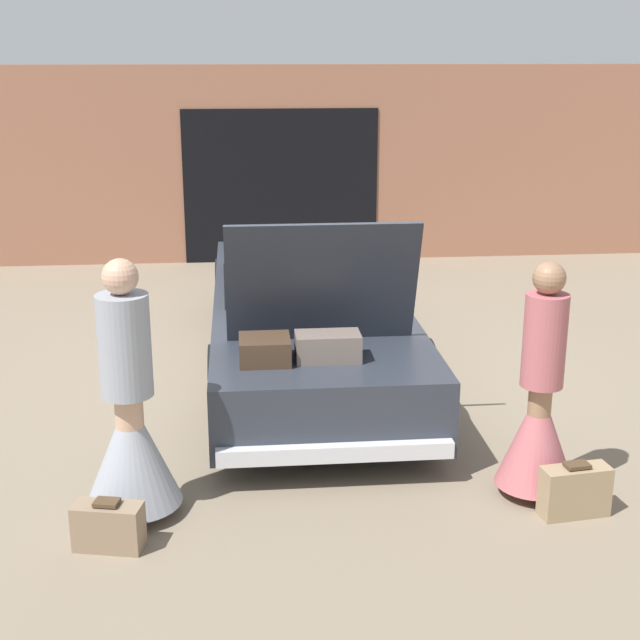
% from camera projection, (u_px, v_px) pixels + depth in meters
% --- Properties ---
extents(ground_plane, '(40.00, 40.00, 0.00)m').
position_uv_depth(ground_plane, '(307.00, 367.00, 8.74)').
color(ground_plane, '#7F705B').
extents(garage_wall_back, '(12.00, 0.14, 2.80)m').
position_uv_depth(garage_wall_back, '(280.00, 166.00, 12.84)').
color(garage_wall_back, '#9E664C').
rests_on(garage_wall_back, ground_plane).
extents(car, '(1.80, 5.11, 1.75)m').
position_uv_depth(car, '(306.00, 313.00, 8.60)').
color(car, '#2D333D').
rests_on(car, ground_plane).
extents(person_left, '(0.64, 0.64, 1.75)m').
position_uv_depth(person_left, '(130.00, 427.00, 5.81)').
color(person_left, tan).
rests_on(person_left, ground_plane).
extents(person_right, '(0.55, 0.55, 1.67)m').
position_uv_depth(person_right, '(539.00, 414.00, 6.08)').
color(person_right, '#997051').
rests_on(person_right, ground_plane).
extents(suitcase_beside_left_person, '(0.46, 0.27, 0.33)m').
position_uv_depth(suitcase_beside_left_person, '(108.00, 526.00, 5.53)').
color(suitcase_beside_left_person, '#8C7259').
rests_on(suitcase_beside_left_person, ground_plane).
extents(suitcase_beside_right_person, '(0.48, 0.23, 0.38)m').
position_uv_depth(suitcase_beside_right_person, '(575.00, 491.00, 5.92)').
color(suitcase_beside_right_person, '#9E8460').
rests_on(suitcase_beside_right_person, ground_plane).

